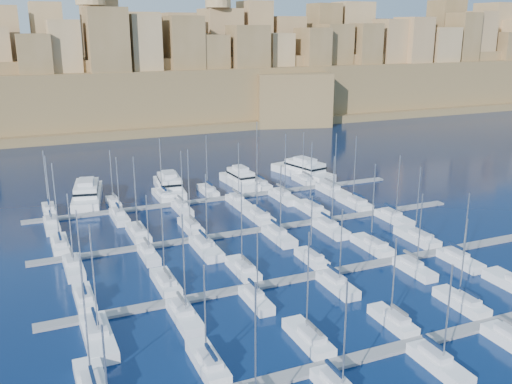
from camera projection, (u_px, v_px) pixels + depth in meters
name	position (u px, v px, depth m)	size (l,w,h in m)	color
ground	(288.00, 248.00, 98.54)	(600.00, 600.00, 0.00)	#020E33
pontoon_near	(414.00, 344.00, 68.52)	(84.00, 2.00, 0.40)	slate
pontoon_mid_near	(322.00, 274.00, 87.91)	(84.00, 2.00, 0.40)	slate
pontoon_mid_far	(264.00, 229.00, 107.29)	(84.00, 2.00, 0.40)	slate
pontoon_far	(224.00, 198.00, 126.68)	(84.00, 2.00, 0.40)	slate
sailboat_1	(208.00, 362.00, 63.76)	(2.64, 8.79, 12.61)	white
sailboat_2	(309.00, 338.00, 68.76)	(2.71, 9.04, 14.45)	white
sailboat_3	(393.00, 320.00, 72.89)	(2.40, 7.99, 12.03)	white
sailboat_4	(462.00, 302.00, 77.63)	(2.62, 8.73, 12.89)	white
sailboat_9	(439.00, 363.00, 63.54)	(2.57, 8.58, 13.19)	white
sailboat_12	(84.00, 298.00, 78.81)	(2.45, 8.17, 13.73)	white
sailboat_13	(166.00, 283.00, 83.63)	(2.71, 9.04, 12.41)	white
sailboat_14	(243.00, 269.00, 88.27)	(2.68, 8.95, 14.92)	white
sailboat_15	(312.00, 258.00, 92.37)	(2.39, 7.96, 11.45)	white
sailboat_16	(373.00, 245.00, 97.78)	(2.88, 9.61, 15.29)	white
sailboat_17	(417.00, 237.00, 101.52)	(2.95, 9.85, 13.85)	white
sailboat_18	(98.00, 337.00, 68.92)	(3.26, 10.88, 15.69)	white
sailboat_19	(185.00, 316.00, 73.91)	(2.75, 9.15, 15.21)	white
sailboat_20	(256.00, 299.00, 78.50)	(2.32, 7.75, 11.19)	white
sailboat_21	(337.00, 285.00, 83.00)	(2.57, 8.57, 12.71)	white
sailboat_22	(414.00, 269.00, 88.50)	(2.46, 8.20, 13.27)	white
sailboat_23	(460.00, 260.00, 91.73)	(2.58, 8.59, 12.34)	white
sailboat_24	(60.00, 245.00, 98.17)	(2.75, 9.17, 15.35)	white
sailboat_25	(138.00, 233.00, 103.60)	(2.91, 9.71, 15.18)	white
sailboat_26	(191.00, 226.00, 107.05)	(2.70, 8.99, 15.72)	white
sailboat_27	(258.00, 216.00, 113.03)	(3.11, 10.36, 15.43)	white
sailboat_28	(312.00, 209.00, 117.40)	(2.99, 9.96, 14.96)	white
sailboat_29	(355.00, 203.00, 121.43)	(3.01, 10.02, 15.33)	white
sailboat_30	(74.00, 267.00, 89.01)	(2.70, 8.99, 13.14)	white
sailboat_31	(149.00, 254.00, 94.11)	(2.34, 7.81, 11.33)	white
sailboat_32	(206.00, 248.00, 96.66)	(3.09, 10.30, 14.16)	white
sailboat_33	(279.00, 236.00, 102.32)	(2.85, 9.50, 14.24)	white
sailboat_34	(330.00, 228.00, 106.21)	(2.93, 9.77, 14.84)	white
sailboat_35	(394.00, 218.00, 111.90)	(2.84, 9.47, 13.74)	white
sailboat_36	(49.00, 210.00, 116.98)	(2.41, 8.03, 13.29)	white
sailboat_37	(114.00, 202.00, 121.78)	(2.28, 7.59, 12.31)	white
sailboat_38	(163.00, 196.00, 126.70)	(2.80, 9.35, 13.79)	white
sailboat_39	(208.00, 191.00, 130.52)	(2.66, 8.86, 13.88)	white
sailboat_40	(258.00, 184.00, 136.10)	(3.14, 10.47, 15.90)	white
sailboat_41	(304.00, 180.00, 139.63)	(2.47, 8.22, 12.81)	white
sailboat_42	(52.00, 225.00, 107.93)	(2.61, 8.69, 14.57)	white
sailboat_43	(120.00, 217.00, 112.69)	(2.68, 8.92, 13.20)	white
sailboat_44	(182.00, 208.00, 117.81)	(2.54, 8.46, 13.25)	white
sailboat_45	(238.00, 202.00, 122.29)	(2.69, 8.98, 13.99)	white
sailboat_46	(284.00, 197.00, 125.88)	(3.02, 10.06, 15.20)	white
sailboat_47	(333.00, 191.00, 130.27)	(3.24, 10.79, 14.43)	white
motor_yacht_a	(87.00, 193.00, 124.92)	(9.18, 19.65, 5.25)	white
motor_yacht_b	(169.00, 185.00, 131.20)	(7.05, 17.75, 5.25)	white
motor_yacht_c	(240.00, 179.00, 136.53)	(5.17, 14.79, 5.25)	white
motor_yacht_d	(303.00, 170.00, 145.37)	(9.87, 19.70, 5.25)	white
fortified_city	(117.00, 83.00, 231.17)	(460.00, 108.95, 59.52)	brown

